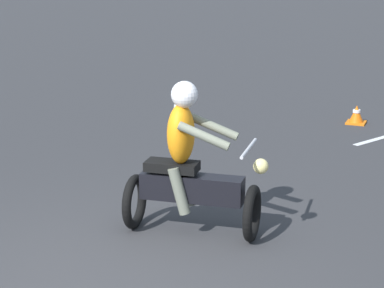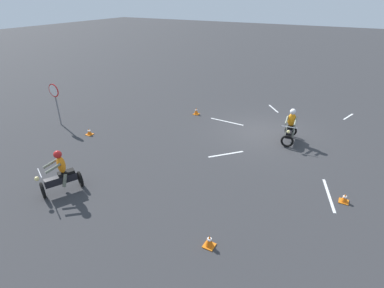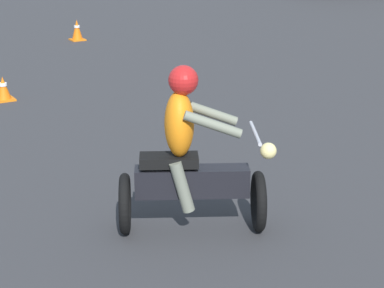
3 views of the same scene
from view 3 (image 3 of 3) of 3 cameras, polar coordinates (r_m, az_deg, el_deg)
The scene contains 3 objects.
motorcycle_rider_background at distance 7.13m, azimuth -0.28°, elevation -1.33°, with size 1.18×1.52×1.66m.
traffic_cone_near_right at distance 17.52m, azimuth -8.75°, elevation 8.56°, with size 0.32×0.32×0.48m.
traffic_cone_far_right at distance 12.45m, azimuth -14.19°, elevation 4.08°, with size 0.32×0.32×0.39m.
Camera 3 is at (10.70, 5.19, 3.12)m, focal length 70.00 mm.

